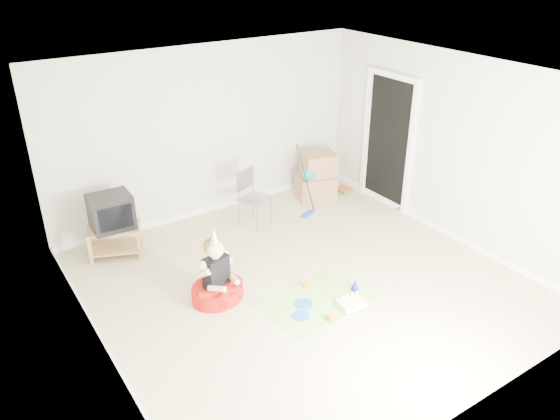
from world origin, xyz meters
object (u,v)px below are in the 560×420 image
tv_stand (115,238)px  seated_woman (217,284)px  birthday_cake (351,304)px  folding_chair (255,198)px  crt_tv (111,212)px  cardboard_boxes (317,177)px

tv_stand → seated_woman: seated_woman is taller
tv_stand → birthday_cake: bearing=-54.8°
folding_chair → seated_woman: 1.97m
tv_stand → seated_woman: 1.80m
crt_tv → folding_chair: bearing=-5.2°
folding_chair → birthday_cake: folding_chair is taller
tv_stand → birthday_cake: 3.32m
folding_chair → birthday_cake: bearing=-93.5°
birthday_cake → seated_woman: bearing=139.9°
tv_stand → cardboard_boxes: (3.40, -0.02, 0.11)m
cardboard_boxes → seated_woman: seated_woman is taller
seated_woman → birthday_cake: (1.23, -1.04, -0.17)m
crt_tv → seated_woman: seated_woman is taller
cardboard_boxes → birthday_cake: cardboard_boxes is taller
cardboard_boxes → seated_woman: (-2.73, -1.65, -0.16)m
seated_woman → birthday_cake: size_ratio=2.92×
folding_chair → crt_tv: bearing=172.2°
crt_tv → birthday_cake: 3.37m
crt_tv → birthday_cake: crt_tv is taller
tv_stand → cardboard_boxes: 3.40m
crt_tv → folding_chair: crt_tv is taller
cardboard_boxes → folding_chair: bearing=-169.2°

